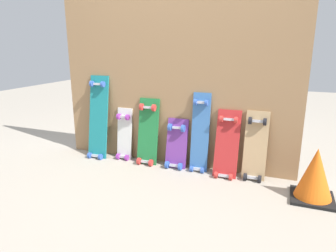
{
  "coord_description": "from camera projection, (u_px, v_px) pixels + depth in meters",
  "views": [
    {
      "loc": [
        1.03,
        -2.72,
        1.19
      ],
      "look_at": [
        0.0,
        -0.07,
        0.43
      ],
      "focal_mm": 32.54,
      "sensor_mm": 36.0,
      "label": 1
    }
  ],
  "objects": [
    {
      "name": "skateboard_green",
      "position": [
        148.0,
        135.0,
        3.1
      ],
      "size": [
        0.22,
        0.19,
        0.73
      ],
      "color": "#1E7238",
      "rests_on": "ground"
    },
    {
      "name": "skateboard_white",
      "position": [
        124.0,
        137.0,
        3.24
      ],
      "size": [
        0.17,
        0.14,
        0.61
      ],
      "color": "silver",
      "rests_on": "ground"
    },
    {
      "name": "ground_plane",
      "position": [
        170.0,
        165.0,
        3.12
      ],
      "size": [
        12.0,
        12.0,
        0.0
      ],
      "primitive_type": "plane",
      "color": "#A89E8E"
    },
    {
      "name": "skateboard_red",
      "position": [
        227.0,
        148.0,
        2.81
      ],
      "size": [
        0.22,
        0.22,
        0.68
      ],
      "color": "#B22626",
      "rests_on": "ground"
    },
    {
      "name": "skateboard_blue",
      "position": [
        200.0,
        136.0,
        2.91
      ],
      "size": [
        0.17,
        0.17,
        0.82
      ],
      "color": "#386BAD",
      "rests_on": "ground"
    },
    {
      "name": "skateboard_natural",
      "position": [
        255.0,
        149.0,
        2.74
      ],
      "size": [
        0.2,
        0.18,
        0.69
      ],
      "color": "tan",
      "rests_on": "ground"
    },
    {
      "name": "skateboard_purple",
      "position": [
        176.0,
        147.0,
        3.02
      ],
      "size": [
        0.21,
        0.18,
        0.55
      ],
      "color": "#6B338C",
      "rests_on": "ground"
    },
    {
      "name": "traffic_cone",
      "position": [
        315.0,
        175.0,
        2.37
      ],
      "size": [
        0.32,
        0.32,
        0.43
      ],
      "color": "black",
      "rests_on": "ground"
    },
    {
      "name": "plywood_wall_panel",
      "position": [
        173.0,
        74.0,
        2.95
      ],
      "size": [
        2.41,
        0.04,
        1.83
      ],
      "primitive_type": "cube",
      "color": "#99724C",
      "rests_on": "ground"
    },
    {
      "name": "skateboard_teal",
      "position": [
        98.0,
        120.0,
        3.26
      ],
      "size": [
        0.22,
        0.22,
        0.94
      ],
      "color": "#197A7F",
      "rests_on": "ground"
    }
  ]
}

